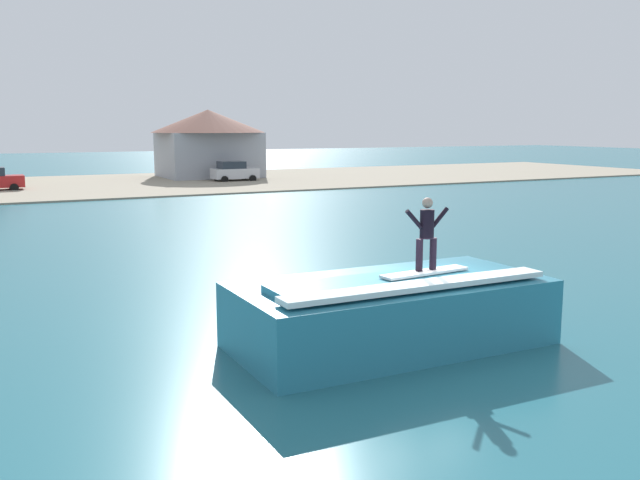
% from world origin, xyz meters
% --- Properties ---
extents(ground_plane, '(260.00, 260.00, 0.00)m').
position_xyz_m(ground_plane, '(0.00, 0.00, 0.00)').
color(ground_plane, '#246370').
extents(wave_crest, '(7.13, 3.44, 1.68)m').
position_xyz_m(wave_crest, '(-0.68, 0.09, 0.79)').
color(wave_crest, teal).
rests_on(wave_crest, ground_plane).
extents(surfboard, '(2.30, 0.64, 0.06)m').
position_xyz_m(surfboard, '(-0.02, -0.26, 1.71)').
color(surfboard, white).
rests_on(surfboard, wave_crest).
extents(surfer, '(1.16, 0.32, 1.65)m').
position_xyz_m(surfer, '(0.05, -0.19, 2.66)').
color(surfer, black).
rests_on(surfer, surfboard).
extents(shoreline_bank, '(120.00, 24.75, 0.12)m').
position_xyz_m(shoreline_bank, '(0.00, 48.25, 0.06)').
color(shoreline_bank, gray).
rests_on(shoreline_bank, ground_plane).
extents(car_far_shore, '(4.09, 2.23, 1.86)m').
position_xyz_m(car_far_shore, '(12.62, 46.93, 0.95)').
color(car_far_shore, silver).
rests_on(car_far_shore, ground_plane).
extents(house_gabled_white, '(10.96, 10.96, 6.57)m').
position_xyz_m(house_gabled_white, '(12.21, 52.81, 3.74)').
color(house_gabled_white, '#9EA3AD').
rests_on(house_gabled_white, ground_plane).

